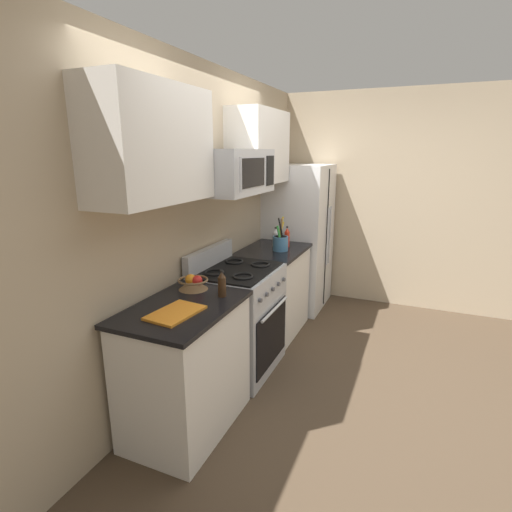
% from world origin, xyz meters
% --- Properties ---
extents(ground_plane, '(16.00, 16.00, 0.00)m').
position_xyz_m(ground_plane, '(0.00, 0.00, 0.00)').
color(ground_plane, '#473828').
extents(wall_back, '(8.00, 0.10, 2.60)m').
position_xyz_m(wall_back, '(0.00, 1.01, 1.30)').
color(wall_back, tan).
rests_on(wall_back, ground).
extents(counter_left, '(0.91, 0.61, 0.91)m').
position_xyz_m(counter_left, '(-0.85, 0.63, 0.46)').
color(counter_left, silver).
rests_on(counter_left, ground).
extents(range_oven, '(0.76, 0.65, 1.09)m').
position_xyz_m(range_oven, '(-0.00, 0.64, 0.47)').
color(range_oven, '#B2B5BA').
rests_on(range_oven, ground).
extents(counter_right, '(0.87, 0.61, 0.91)m').
position_xyz_m(counter_right, '(0.83, 0.63, 0.46)').
color(counter_right, silver).
rests_on(counter_right, ground).
extents(refrigerator, '(0.83, 0.72, 1.74)m').
position_xyz_m(refrigerator, '(1.70, 0.62, 0.87)').
color(refrigerator, silver).
rests_on(refrigerator, ground).
extents(wall_right, '(0.10, 8.00, 2.60)m').
position_xyz_m(wall_right, '(2.21, 0.00, 1.30)').
color(wall_right, tan).
rests_on(wall_right, ground).
extents(microwave, '(0.79, 0.44, 0.35)m').
position_xyz_m(microwave, '(-0.00, 0.66, 1.73)').
color(microwave, '#B2B5BA').
extents(upper_cabinets_left, '(0.90, 0.34, 0.70)m').
position_xyz_m(upper_cabinets_left, '(-0.85, 0.79, 1.93)').
color(upper_cabinets_left, silver).
extents(upper_cabinets_right, '(0.86, 0.34, 0.70)m').
position_xyz_m(upper_cabinets_right, '(0.83, 0.79, 1.93)').
color(upper_cabinets_right, silver).
extents(utensil_crock, '(0.16, 0.16, 0.34)m').
position_xyz_m(utensil_crock, '(0.81, 0.54, 1.00)').
color(utensil_crock, teal).
rests_on(utensil_crock, counter_right).
extents(fruit_basket, '(0.22, 0.22, 0.11)m').
position_xyz_m(fruit_basket, '(-0.54, 0.74, 0.96)').
color(fruit_basket, brown).
rests_on(fruit_basket, counter_left).
extents(apple_loose, '(0.07, 0.07, 0.07)m').
position_xyz_m(apple_loose, '(-0.47, 0.78, 0.95)').
color(apple_loose, red).
rests_on(apple_loose, counter_left).
extents(cutting_board, '(0.37, 0.27, 0.02)m').
position_xyz_m(cutting_board, '(-0.98, 0.60, 0.92)').
color(cutting_board, orange).
rests_on(cutting_board, counter_left).
extents(bottle_hot_sauce, '(0.06, 0.06, 0.22)m').
position_xyz_m(bottle_hot_sauce, '(0.98, 0.53, 1.01)').
color(bottle_hot_sauce, red).
rests_on(bottle_hot_sauce, counter_right).
extents(bottle_soy, '(0.06, 0.06, 0.19)m').
position_xyz_m(bottle_soy, '(-0.59, 0.48, 1.00)').
color(bottle_soy, '#382314').
rests_on(bottle_soy, counter_left).
extents(bottle_vinegar, '(0.07, 0.07, 0.21)m').
position_xyz_m(bottle_vinegar, '(0.97, 0.65, 1.00)').
color(bottle_vinegar, silver).
rests_on(bottle_vinegar, counter_right).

